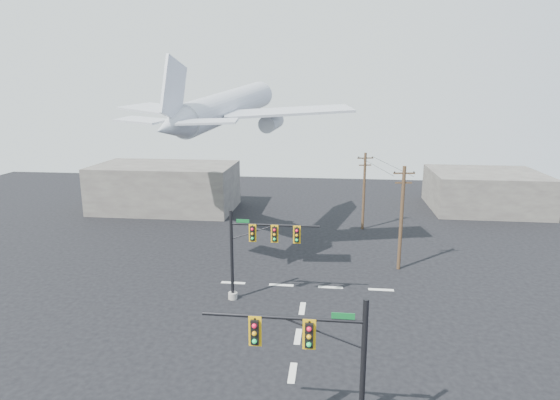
# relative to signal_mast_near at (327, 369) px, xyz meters

# --- Properties ---
(ground) EXTENTS (120.00, 120.00, 0.00)m
(ground) POSITION_rel_signal_mast_near_xyz_m (-1.96, 5.33, -3.86)
(ground) COLOR black
(ground) RESTS_ON ground
(lane_markings) EXTENTS (14.00, 21.20, 0.01)m
(lane_markings) POSITION_rel_signal_mast_near_xyz_m (-1.96, 10.66, -3.85)
(lane_markings) COLOR silver
(lane_markings) RESTS_ON ground
(signal_mast_near) EXTENTS (7.28, 0.79, 7.15)m
(signal_mast_near) POSITION_rel_signal_mast_near_xyz_m (0.00, 0.00, 0.00)
(signal_mast_near) COLOR gray
(signal_mast_near) RESTS_ON ground
(signal_mast_far) EXTENTS (6.83, 0.76, 6.95)m
(signal_mast_far) POSITION_rel_signal_mast_near_xyz_m (-5.70, 14.32, 0.07)
(signal_mast_far) COLOR gray
(signal_mast_far) RESTS_ON ground
(utility_pole_a) EXTENTS (1.85, 0.38, 9.24)m
(utility_pole_a) POSITION_rel_signal_mast_near_xyz_m (5.99, 22.08, 0.97)
(utility_pole_a) COLOR #4D3821
(utility_pole_a) RESTS_ON ground
(utility_pole_b) EXTENTS (1.76, 0.48, 8.75)m
(utility_pole_b) POSITION_rel_signal_mast_near_xyz_m (3.49, 34.13, 0.72)
(utility_pole_b) COLOR #4D3821
(utility_pole_b) RESTS_ON ground
(power_lines) EXTENTS (4.14, 12.06, 0.03)m
(power_lines) POSITION_rel_signal_mast_near_xyz_m (4.74, 28.10, 4.48)
(power_lines) COLOR black
(airliner) EXTENTS (23.70, 25.29, 6.61)m
(airliner) POSITION_rel_signal_mast_near_xyz_m (-9.93, 25.87, 10.12)
(airliner) COLOR #B6BAC3
(building_left) EXTENTS (18.00, 10.00, 6.00)m
(building_left) POSITION_rel_signal_mast_near_xyz_m (-21.96, 40.33, -0.86)
(building_left) COLOR slate
(building_left) RESTS_ON ground
(building_right) EXTENTS (14.00, 12.00, 5.00)m
(building_right) POSITION_rel_signal_mast_near_xyz_m (20.04, 45.33, -1.36)
(building_right) COLOR slate
(building_right) RESTS_ON ground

